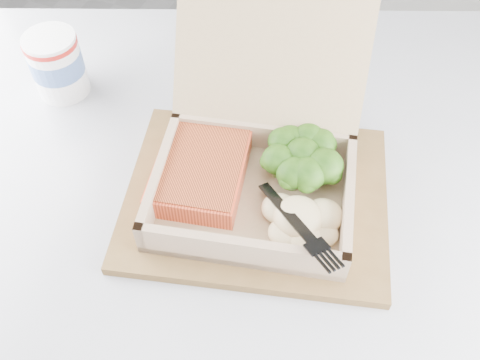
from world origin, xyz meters
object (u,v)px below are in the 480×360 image
at_px(serving_tray, 256,196).
at_px(cafe_table, 238,297).
at_px(paper_cup, 56,63).
at_px(takeout_container, 259,147).

bearing_deg(serving_tray, cafe_table, -100.98).
xyz_separation_m(serving_tray, paper_cup, (-0.33, 0.08, 0.04)).
relative_size(cafe_table, paper_cup, 12.03).
distance_m(cafe_table, serving_tray, 0.20).
distance_m(cafe_table, paper_cup, 0.42).
height_order(serving_tray, takeout_container, takeout_container).
bearing_deg(serving_tray, paper_cup, 166.18).
distance_m(serving_tray, takeout_container, 0.06).
distance_m(cafe_table, takeout_container, 0.27).
height_order(cafe_table, takeout_container, takeout_container).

